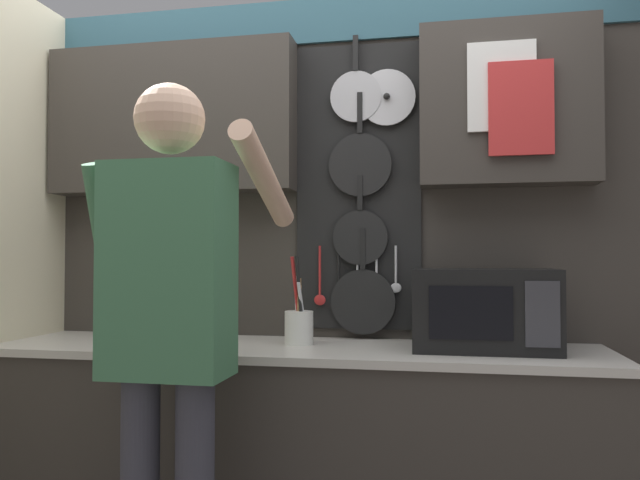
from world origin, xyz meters
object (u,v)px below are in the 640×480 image
object	(u,v)px
knife_block	(176,317)
microwave	(484,309)
utensil_crock	(299,324)
person	(170,312)

from	to	relation	value
knife_block	microwave	bearing A→B (deg)	-0.02
microwave	utensil_crock	distance (m)	0.71
utensil_crock	person	size ratio (longest dim) A/B	0.19
microwave	utensil_crock	size ratio (longest dim) A/B	1.48
knife_block	utensil_crock	world-z (taller)	utensil_crock
utensil_crock	person	xyz separation A→B (m)	(-0.28, -0.57, 0.09)
microwave	utensil_crock	xyz separation A→B (m)	(-0.70, 0.00, -0.07)
knife_block	person	distance (m)	0.61
microwave	person	distance (m)	1.14
microwave	utensil_crock	world-z (taller)	utensil_crock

